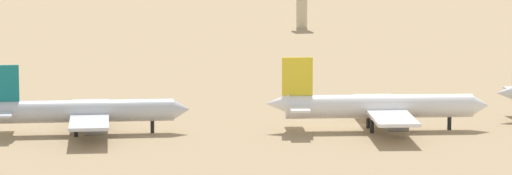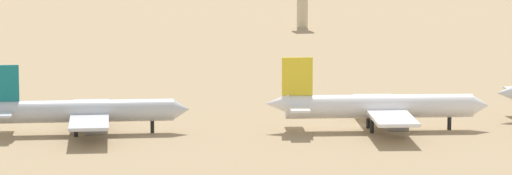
{
  "view_description": "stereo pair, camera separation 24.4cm",
  "coord_description": "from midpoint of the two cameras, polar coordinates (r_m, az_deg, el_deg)",
  "views": [
    {
      "loc": [
        -68.53,
        -228.51,
        41.78
      ],
      "look_at": [
        -17.4,
        8.47,
        6.0
      ],
      "focal_mm": 97.56,
      "sensor_mm": 36.0,
      "label": 1
    },
    {
      "loc": [
        -68.29,
        -228.56,
        41.78
      ],
      "look_at": [
        -17.4,
        8.47,
        6.0
      ],
      "focal_mm": 97.56,
      "sensor_mm": 36.0,
      "label": 2
    }
  ],
  "objects": [
    {
      "name": "ground",
      "position": [
        242.19,
        4.48,
        -1.56
      ],
      "size": [
        4000.0,
        4000.0,
        0.0
      ],
      "primitive_type": "plane",
      "color": "#9E8460"
    },
    {
      "name": "parked_jet_teal_2",
      "position": [
        234.34,
        -7.12,
        -0.97
      ],
      "size": [
        35.97,
        30.43,
        11.88
      ],
      "rotation": [
        0.0,
        0.0,
        -0.11
      ],
      "color": "silver",
      "rests_on": "ground"
    },
    {
      "name": "parked_jet_yellow_3",
      "position": [
        236.78,
        5.0,
        -0.78
      ],
      "size": [
        38.3,
        32.59,
        12.67
      ],
      "rotation": [
        0.0,
        0.0,
        -0.16
      ],
      "color": "white",
      "rests_on": "ground"
    }
  ]
}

